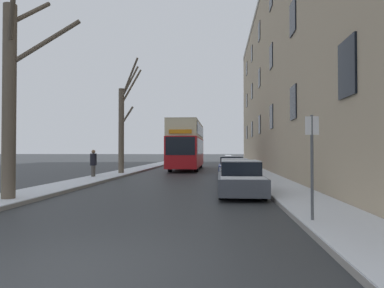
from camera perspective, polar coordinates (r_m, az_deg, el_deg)
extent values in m
plane|color=#303335|center=(5.63, -20.68, -19.72)|extent=(320.00, 320.00, 0.00)
cube|color=gray|center=(58.33, -2.76, -2.79)|extent=(2.05, 130.00, 0.13)
cube|color=silver|center=(58.33, -2.76, -2.71)|extent=(2.03, 130.00, 0.03)
cube|color=gray|center=(57.93, 7.49, -2.79)|extent=(2.05, 130.00, 0.13)
cube|color=silver|center=(57.93, 7.49, -2.71)|extent=(2.03, 130.00, 0.03)
cube|color=tan|center=(31.89, 20.25, 11.25)|extent=(9.00, 52.30, 17.16)
cube|color=black|center=(11.79, 24.43, 11.46)|extent=(0.08, 1.40, 1.80)
cube|color=black|center=(19.07, 16.53, 6.62)|extent=(0.08, 1.40, 1.80)
cube|color=black|center=(26.58, 13.10, 4.43)|extent=(0.08, 1.40, 1.80)
cube|color=black|center=(34.16, 11.19, 3.21)|extent=(0.08, 1.40, 1.80)
cube|color=black|center=(41.77, 9.98, 2.42)|extent=(0.08, 1.40, 1.80)
cube|color=black|center=(49.40, 9.15, 1.88)|extent=(0.08, 1.40, 1.80)
cube|color=black|center=(20.20, 16.46, 19.59)|extent=(0.08, 1.40, 1.80)
cube|color=black|center=(27.40, 13.06, 14.00)|extent=(0.08, 1.40, 1.80)
cube|color=black|center=(34.80, 11.16, 10.74)|extent=(0.08, 1.40, 1.80)
cube|color=black|center=(42.29, 9.96, 8.62)|extent=(0.08, 1.40, 1.80)
cube|color=black|center=(49.84, 9.13, 7.14)|extent=(0.08, 1.40, 1.80)
cube|color=black|center=(36.01, 11.14, 17.89)|extent=(0.08, 1.40, 1.80)
cube|color=black|center=(43.30, 9.94, 14.60)|extent=(0.08, 1.40, 1.80)
cube|color=black|center=(50.70, 9.11, 12.27)|extent=(0.08, 1.40, 1.80)
cylinder|color=brown|center=(13.45, -28.17, 6.00)|extent=(0.45, 0.45, 6.87)
cylinder|color=brown|center=(13.09, -27.71, 19.94)|extent=(1.52, 1.98, 2.15)
cylinder|color=brown|center=(14.60, -25.33, 19.13)|extent=(0.91, 1.46, 1.33)
cylinder|color=brown|center=(13.72, -23.22, 15.35)|extent=(2.28, 1.02, 1.87)
cylinder|color=brown|center=(25.62, -11.71, 2.01)|extent=(0.40, 0.40, 6.35)
cylinder|color=brown|center=(26.10, -10.35, 10.06)|extent=(1.30, 0.54, 2.49)
cylinder|color=brown|center=(25.44, -10.78, 4.63)|extent=(1.08, 0.47, 1.37)
cylinder|color=brown|center=(26.29, -10.10, 9.35)|extent=(1.41, 1.09, 2.79)
cylinder|color=brown|center=(25.32, -10.42, 10.62)|extent=(1.68, 1.41, 2.75)
cube|color=red|center=(32.17, -0.84, -1.36)|extent=(2.57, 11.13, 2.62)
cube|color=beige|center=(32.22, -0.84, 2.14)|extent=(2.52, 10.91, 1.33)
cube|color=beige|center=(32.27, -0.84, 3.43)|extent=(2.52, 10.91, 0.12)
cube|color=black|center=(32.18, -0.84, -0.46)|extent=(2.60, 9.80, 1.36)
cube|color=black|center=(32.23, -0.84, 2.26)|extent=(2.60, 9.80, 1.01)
cube|color=black|center=(26.66, -1.97, -0.33)|extent=(2.31, 0.06, 1.43)
cube|color=orange|center=(26.69, -1.97, 2.10)|extent=(1.80, 0.05, 0.32)
cylinder|color=black|center=(29.02, -3.67, -3.62)|extent=(0.30, 1.04, 1.04)
cylinder|color=black|center=(28.78, 0.74, -3.64)|extent=(0.30, 1.04, 1.04)
cylinder|color=black|center=(35.42, -2.17, -3.16)|extent=(0.30, 1.04, 1.04)
cylinder|color=black|center=(35.22, 1.45, -3.17)|extent=(0.30, 1.04, 1.04)
cube|color=#474C56|center=(14.08, 8.06, -6.45)|extent=(1.79, 4.48, 0.63)
cube|color=black|center=(14.22, 8.01, -3.99)|extent=(1.54, 2.24, 0.56)
cube|color=silver|center=(14.21, 8.01, -2.78)|extent=(1.50, 2.13, 0.04)
cube|color=silver|center=(12.47, 8.50, -5.62)|extent=(1.61, 1.17, 0.03)
cylinder|color=black|center=(12.74, 4.88, -7.87)|extent=(0.20, 0.60, 0.60)
cylinder|color=black|center=(12.84, 11.96, -7.79)|extent=(0.20, 0.60, 0.60)
cylinder|color=black|center=(15.41, 4.83, -6.69)|extent=(0.20, 0.60, 0.60)
cylinder|color=black|center=(15.50, 10.67, -6.64)|extent=(0.20, 0.60, 0.60)
cube|color=#474C56|center=(19.44, 7.10, -5.02)|extent=(1.71, 4.41, 0.60)
cube|color=black|center=(19.59, 7.07, -3.33)|extent=(1.47, 2.21, 0.53)
cube|color=silver|center=(19.58, 7.07, -2.49)|extent=(1.44, 2.10, 0.05)
cube|color=silver|center=(17.86, 7.32, -4.34)|extent=(1.54, 1.15, 0.04)
cylinder|color=black|center=(18.12, 4.92, -5.84)|extent=(0.20, 0.61, 0.61)
cylinder|color=black|center=(18.19, 9.64, -5.81)|extent=(0.20, 0.61, 0.61)
cylinder|color=black|center=(20.76, 4.88, -5.23)|extent=(0.20, 0.61, 0.61)
cylinder|color=black|center=(20.82, 9.00, -5.21)|extent=(0.20, 0.61, 0.61)
cube|color=navy|center=(24.60, 6.57, -4.17)|extent=(1.81, 4.00, 0.61)
cube|color=black|center=(24.74, 6.56, -2.78)|extent=(1.56, 2.00, 0.57)
cube|color=silver|center=(24.73, 6.55, -2.05)|extent=(1.52, 1.90, 0.06)
cube|color=silver|center=(23.17, 6.69, -3.55)|extent=(1.63, 1.04, 0.05)
cylinder|color=black|center=(23.40, 4.72, -4.76)|extent=(0.20, 0.60, 0.60)
cylinder|color=black|center=(23.46, 8.62, -4.75)|extent=(0.20, 0.60, 0.60)
cylinder|color=black|center=(25.79, 4.71, -4.42)|extent=(0.20, 0.60, 0.60)
cylinder|color=black|center=(25.85, 8.25, -4.41)|extent=(0.20, 0.60, 0.60)
cylinder|color=#4C4742|center=(22.63, -16.04, -4.52)|extent=(0.19, 0.19, 0.86)
cylinder|color=#4C4742|center=(22.46, -16.22, -4.55)|extent=(0.19, 0.19, 0.86)
cylinder|color=black|center=(22.51, -16.12, -2.49)|extent=(0.40, 0.40, 0.75)
sphere|color=#8C6647|center=(22.50, -16.11, -1.23)|extent=(0.24, 0.24, 0.24)
cylinder|color=#4C4F54|center=(8.65, 19.38, -4.21)|extent=(0.07, 0.07, 2.65)
cube|color=silver|center=(8.63, 19.37, 2.92)|extent=(0.32, 0.02, 0.44)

